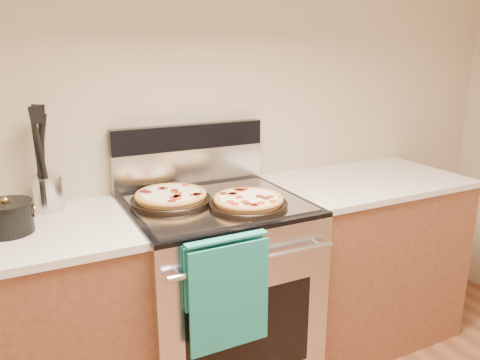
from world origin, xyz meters
name	(u,v)px	position (x,y,z in m)	size (l,w,h in m)	color
wall_back	(185,96)	(0.00, 2.00, 1.35)	(4.00, 4.00, 0.00)	tan
range_body	(217,297)	(0.00, 1.65, 0.45)	(0.76, 0.68, 0.90)	#B7B7BC
oven_window	(250,335)	(0.00, 1.31, 0.45)	(0.56, 0.01, 0.40)	black
cooktop	(216,204)	(0.00, 1.65, 0.91)	(0.76, 0.68, 0.02)	black
backsplash_lower	(190,167)	(0.00, 1.96, 1.01)	(0.76, 0.06, 0.18)	silver
backsplash_upper	(189,137)	(0.00, 1.96, 1.16)	(0.76, 0.06, 0.12)	black
oven_handle	(256,260)	(0.00, 1.27, 0.80)	(0.03, 0.03, 0.70)	silver
dish_towel	(227,291)	(-0.12, 1.27, 0.70)	(0.32, 0.05, 0.42)	#1C8D7A
foil_sheet	(218,203)	(0.00, 1.62, 0.92)	(0.70, 0.55, 0.01)	gray
cabinet_left	(9,348)	(-0.88, 1.68, 0.44)	(1.00, 0.62, 0.88)	brown
cabinet_right	(360,260)	(0.88, 1.68, 0.44)	(1.00, 0.62, 0.88)	brown
countertop_right	(366,181)	(0.88, 1.68, 0.90)	(1.02, 0.64, 0.03)	beige
pepperoni_pizza_back	(171,197)	(-0.18, 1.72, 0.95)	(0.35, 0.35, 0.05)	#BC7639
pepperoni_pizza_front	(248,201)	(0.10, 1.52, 0.95)	(0.33, 0.33, 0.04)	#BC7639
utensil_crock	(49,193)	(-0.66, 1.89, 0.99)	(0.12, 0.12, 0.15)	silver
saucepan	(8,219)	(-0.82, 1.69, 0.96)	(0.18, 0.18, 0.11)	black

